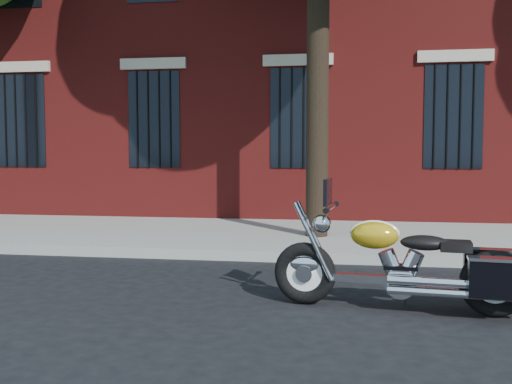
# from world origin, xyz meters

# --- Properties ---
(ground) EXTENTS (120.00, 120.00, 0.00)m
(ground) POSITION_xyz_m (0.00, 0.00, 0.00)
(ground) COLOR black
(ground) RESTS_ON ground
(curb) EXTENTS (40.00, 0.16, 0.15)m
(curb) POSITION_xyz_m (0.00, 1.38, 0.07)
(curb) COLOR gray
(curb) RESTS_ON ground
(sidewalk) EXTENTS (40.00, 3.60, 0.15)m
(sidewalk) POSITION_xyz_m (0.00, 3.26, 0.07)
(sidewalk) COLOR gray
(sidewalk) RESTS_ON ground
(motorcycle) EXTENTS (2.46, 0.86, 1.26)m
(motorcycle) POSITION_xyz_m (1.57, -0.92, 0.43)
(motorcycle) COLOR black
(motorcycle) RESTS_ON ground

